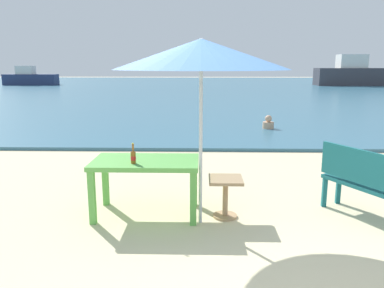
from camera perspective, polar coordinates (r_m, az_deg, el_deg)
The scene contains 10 objects.
ground_plane at distance 4.19m, azimuth 7.07°, elevation -16.76°, with size 120.00×120.00×0.00m, color beige.
sea_water at distance 33.72m, azimuth 2.17°, elevation 8.53°, with size 120.00×50.00×0.08m, color #386B84.
picnic_table_green at distance 5.09m, azimuth -6.97°, elevation -3.60°, with size 1.40×0.80×0.76m.
beer_bottle_amber at distance 4.88m, azimuth -8.83°, elevation -1.84°, with size 0.07×0.07×0.26m.
patio_umbrella at distance 4.59m, azimuth 1.39°, elevation 13.34°, with size 2.10×2.10×2.30m.
side_table_wood at distance 5.06m, azimuth 5.05°, elevation -7.17°, with size 0.44×0.44×0.54m.
bench_teal_center at distance 5.39m, azimuth 24.29°, elevation -4.91°, with size 0.89×1.23×0.95m.
swimmer_person at distance 11.82m, azimuth 11.40°, elevation 3.07°, with size 0.34×0.34×0.41m.
boat_sailboat at distance 39.20m, azimuth 23.59°, elevation 9.58°, with size 7.81×2.13×2.84m.
boat_tanker at distance 39.86m, azimuth -23.18°, elevation 9.10°, with size 4.98×1.36×1.81m.
Camera 1 is at (-0.40, -3.66, 2.00)m, focal length 35.45 mm.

